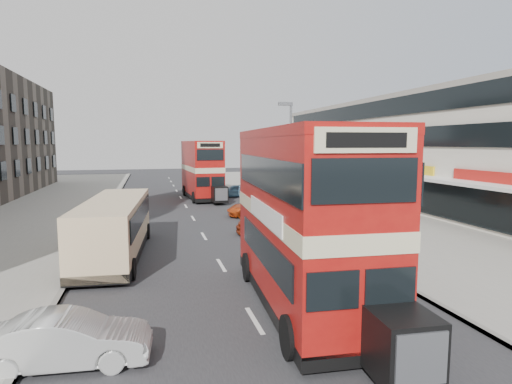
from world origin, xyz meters
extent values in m
plane|color=#28282B|center=(0.00, 0.00, 0.00)|extent=(160.00, 160.00, 0.00)
cube|color=#28282B|center=(0.00, 20.00, 0.01)|extent=(12.00, 90.00, 0.01)
cube|color=gray|center=(12.00, 20.00, 0.07)|extent=(12.00, 90.00, 0.15)
cube|color=gray|center=(-12.00, 20.00, 0.07)|extent=(12.00, 90.00, 0.15)
cube|color=gray|center=(-6.10, 20.00, 0.07)|extent=(0.20, 90.00, 0.16)
cube|color=gray|center=(6.10, 20.00, 0.07)|extent=(0.20, 90.00, 0.16)
cube|color=beige|center=(20.00, 22.00, 4.50)|extent=(8.00, 46.00, 9.00)
cube|color=black|center=(15.95, 22.00, 1.60)|extent=(0.10, 44.00, 2.40)
cube|color=gray|center=(20.00, 22.00, 9.10)|extent=(8.20, 46.20, 0.40)
cube|color=white|center=(15.10, 22.00, 3.00)|extent=(1.80, 44.00, 0.20)
cylinder|color=slate|center=(6.60, 18.00, 4.00)|extent=(0.16, 0.16, 8.00)
cube|color=slate|center=(6.20, 18.00, 8.00)|extent=(1.00, 0.20, 0.25)
cube|color=black|center=(1.85, 2.84, 0.39)|extent=(3.29, 8.98, 0.39)
cube|color=maroon|center=(1.85, 2.84, 1.71)|extent=(3.27, 8.98, 2.43)
cube|color=beige|center=(1.85, 2.84, 3.09)|extent=(3.31, 9.02, 0.50)
cube|color=maroon|center=(1.85, 2.84, 4.42)|extent=(3.27, 8.98, 2.32)
cube|color=maroon|center=(1.85, 2.84, 5.67)|extent=(3.29, 9.00, 0.28)
cube|color=black|center=(2.24, -2.27, 0.99)|extent=(1.41, 1.40, 1.44)
cube|color=black|center=(1.96, 30.79, 0.37)|extent=(3.17, 8.58, 0.37)
cube|color=maroon|center=(1.96, 30.79, 1.63)|extent=(3.15, 8.58, 2.32)
cube|color=beige|center=(1.96, 30.79, 2.95)|extent=(3.19, 8.62, 0.47)
cube|color=maroon|center=(1.96, 30.79, 4.22)|extent=(3.15, 8.58, 2.21)
cube|color=maroon|center=(1.96, 30.79, 5.41)|extent=(3.17, 8.60, 0.26)
cube|color=black|center=(2.92, 25.99, 0.95)|extent=(1.34, 1.34, 1.37)
cube|color=black|center=(-4.59, 10.65, 0.38)|extent=(3.14, 9.70, 0.38)
cube|color=#DABB8D|center=(-4.59, 10.65, 1.48)|extent=(3.12, 9.70, 2.48)
imported|color=beige|center=(-4.99, 0.60, 0.64)|extent=(3.99, 1.66, 1.28)
imported|color=#962A0F|center=(4.46, 13.76, 0.75)|extent=(5.19, 2.17, 1.50)
imported|color=#D44B15|center=(4.68, 19.64, 0.63)|extent=(4.65, 2.42, 1.25)
imported|color=teal|center=(5.33, 31.07, 0.63)|extent=(3.77, 1.65, 1.27)
imported|color=gray|center=(8.20, 12.33, 0.94)|extent=(0.64, 0.49, 1.58)
imported|color=gray|center=(8.45, 30.21, 0.97)|extent=(1.03, 0.65, 1.63)
imported|color=gray|center=(3.50, 18.41, 0.47)|extent=(0.68, 1.80, 0.94)
imported|color=black|center=(3.50, 18.41, 1.11)|extent=(0.57, 0.38, 1.53)
camera|label=1|loc=(-2.98, -9.88, 5.35)|focal=29.65mm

